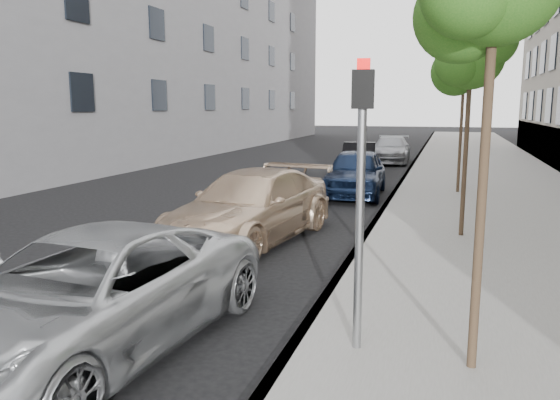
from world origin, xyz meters
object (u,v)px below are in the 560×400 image
at_px(signal_pole, 361,174).
at_px(suv, 251,206).
at_px(sedan_blue, 355,172).
at_px(sedan_rear, 391,149).
at_px(tree_mid, 472,56).
at_px(sedan_black, 359,158).
at_px(tree_far, 465,68).
at_px(minivan, 88,295).

distance_m(signal_pole, suv, 6.17).
height_order(sedan_blue, sedan_rear, sedan_blue).
distance_m(tree_mid, suv, 5.69).
distance_m(sedan_black, sedan_rear, 5.12).
bearing_deg(tree_far, tree_mid, -90.00).
xyz_separation_m(tree_mid, sedan_black, (-4.22, 12.02, -3.32)).
relative_size(signal_pole, sedan_black, 0.81).
height_order(tree_mid, sedan_rear, tree_mid).
relative_size(tree_mid, minivan, 0.90).
height_order(signal_pole, suv, signal_pole).
xyz_separation_m(suv, sedan_rear, (1.18, 18.36, -0.08)).
bearing_deg(signal_pole, sedan_rear, 89.69).
bearing_deg(tree_mid, suv, -163.92).
distance_m(signal_pole, sedan_blue, 12.25).
distance_m(tree_mid, signal_pole, 6.75).
bearing_deg(sedan_blue, signal_pole, -83.40).
distance_m(tree_far, sedan_black, 7.78).
distance_m(tree_mid, tree_far, 6.50).
height_order(suv, sedan_blue, sedan_blue).
bearing_deg(sedan_black, tree_mid, -77.73).
xyz_separation_m(minivan, sedan_blue, (1.10, 12.79, 0.05)).
bearing_deg(sedan_black, sedan_blue, -89.13).
relative_size(tree_mid, sedan_rear, 0.98).
bearing_deg(sedan_black, tree_far, -59.68).
bearing_deg(sedan_rear, sedan_blue, -91.71).
height_order(minivan, sedan_rear, minivan).
xyz_separation_m(suv, sedan_black, (0.28, 13.32, -0.10)).
bearing_deg(sedan_black, minivan, -97.70).
bearing_deg(tree_mid, tree_far, 90.00).
xyz_separation_m(signal_pole, sedan_black, (-2.91, 18.40, -1.54)).
height_order(tree_mid, minivan, tree_mid).
relative_size(signal_pole, sedan_rear, 0.70).
bearing_deg(signal_pole, tree_far, 78.97).
xyz_separation_m(minivan, suv, (-0.07, 5.88, 0.04)).
relative_size(tree_far, sedan_rear, 1.01).
height_order(minivan, suv, suv).
height_order(tree_far, sedan_blue, tree_far).
xyz_separation_m(signal_pole, sedan_blue, (-2.02, 11.99, -1.43)).
height_order(suv, sedan_rear, suv).
bearing_deg(minivan, tree_far, 77.41).
xyz_separation_m(tree_mid, sedan_rear, (-3.33, 17.06, -3.30)).
relative_size(signal_pole, suv, 0.63).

